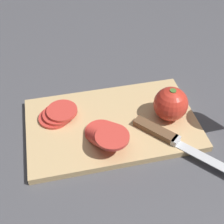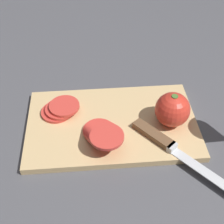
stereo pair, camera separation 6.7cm
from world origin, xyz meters
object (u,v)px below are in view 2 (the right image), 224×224
at_px(tomato_slice_stack_near, 103,133).
at_px(whole_tomato, 172,110).
at_px(knife, 163,141).
at_px(tomato_slice_stack_far, 60,109).

bearing_deg(tomato_slice_stack_near, whole_tomato, 14.83).
height_order(knife, tomato_slice_stack_near, tomato_slice_stack_near).
bearing_deg(tomato_slice_stack_far, whole_tomato, -11.77).
xyz_separation_m(whole_tomato, knife, (-0.03, -0.06, -0.03)).
distance_m(whole_tomato, tomato_slice_stack_near, 0.16).
relative_size(whole_tomato, tomato_slice_stack_near, 0.66).
bearing_deg(whole_tomato, tomato_slice_stack_near, -165.17).
height_order(tomato_slice_stack_near, tomato_slice_stack_far, tomato_slice_stack_near).
bearing_deg(whole_tomato, knife, -116.09).
xyz_separation_m(whole_tomato, tomato_slice_stack_near, (-0.15, -0.04, -0.02)).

